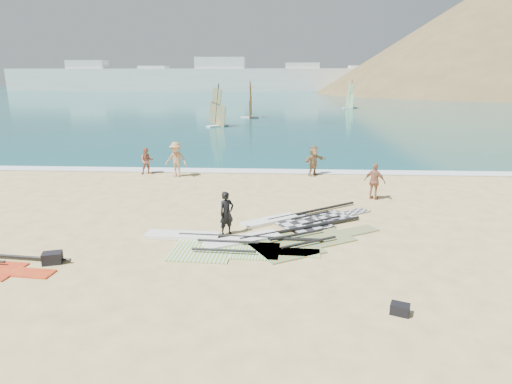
# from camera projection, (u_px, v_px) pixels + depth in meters

# --- Properties ---
(ground) EXTENTS (300.00, 300.00, 0.00)m
(ground) POSITION_uv_depth(u_px,v_px,m) (215.00, 254.00, 13.87)
(ground) COLOR #E5CD86
(ground) RESTS_ON ground
(sea) EXTENTS (300.00, 240.00, 0.06)m
(sea) POSITION_uv_depth(u_px,v_px,m) (274.00, 93.00, 141.02)
(sea) COLOR #0B3D4F
(sea) RESTS_ON ground
(surf_line) EXTENTS (300.00, 1.20, 0.04)m
(surf_line) POSITION_uv_depth(u_px,v_px,m) (245.00, 172.00, 25.72)
(surf_line) COLOR white
(surf_line) RESTS_ON ground
(far_town) EXTENTS (160.00, 8.00, 12.00)m
(far_town) POSITION_uv_depth(u_px,v_px,m) (232.00, 79.00, 158.00)
(far_town) COLOR white
(far_town) RESTS_ON ground
(rig_grey) EXTENTS (5.39, 4.14, 0.20)m
(rig_grey) POSITION_uv_depth(u_px,v_px,m) (300.00, 219.00, 17.01)
(rig_grey) COLOR #252527
(rig_grey) RESTS_ON ground
(rig_green) EXTENTS (6.29, 2.64, 0.20)m
(rig_green) POSITION_uv_depth(u_px,v_px,m) (214.00, 243.00, 14.63)
(rig_green) COLOR #6CB121
(rig_green) RESTS_ON ground
(rig_orange) EXTENTS (6.36, 4.47, 0.21)m
(rig_orange) POSITION_uv_depth(u_px,v_px,m) (283.00, 239.00, 14.97)
(rig_orange) COLOR orange
(rig_orange) RESTS_ON ground
(gear_bag_near) EXTENTS (0.66, 0.56, 0.36)m
(gear_bag_near) POSITION_uv_depth(u_px,v_px,m) (52.00, 258.00, 13.10)
(gear_bag_near) COLOR black
(gear_bag_near) RESTS_ON ground
(gear_bag_far) EXTENTS (0.53, 0.45, 0.27)m
(gear_bag_far) POSITION_uv_depth(u_px,v_px,m) (400.00, 309.00, 10.32)
(gear_bag_far) COLOR black
(gear_bag_far) RESTS_ON ground
(person_wetsuit) EXTENTS (0.70, 0.67, 1.60)m
(person_wetsuit) POSITION_uv_depth(u_px,v_px,m) (227.00, 213.00, 15.34)
(person_wetsuit) COLOR black
(person_wetsuit) RESTS_ON ground
(beachgoer_left) EXTENTS (0.90, 0.79, 1.56)m
(beachgoer_left) POSITION_uv_depth(u_px,v_px,m) (147.00, 161.00, 24.84)
(beachgoer_left) COLOR #A25F4A
(beachgoer_left) RESTS_ON ground
(beachgoer_mid) EXTENTS (1.40, 0.95, 2.00)m
(beachgoer_mid) POSITION_uv_depth(u_px,v_px,m) (176.00, 160.00, 24.13)
(beachgoer_mid) COLOR #AF7C55
(beachgoer_mid) RESTS_ON ground
(beachgoer_back) EXTENTS (1.06, 0.91, 1.71)m
(beachgoer_back) POSITION_uv_depth(u_px,v_px,m) (375.00, 181.00, 19.74)
(beachgoer_back) COLOR #A3684C
(beachgoer_back) RESTS_ON ground
(beachgoer_right) EXTENTS (1.55, 1.43, 1.73)m
(beachgoer_right) POSITION_uv_depth(u_px,v_px,m) (314.00, 161.00, 24.51)
(beachgoer_right) COLOR #987753
(beachgoer_right) RESTS_ON ground
(windsurfer_left) EXTENTS (2.41, 2.40, 4.81)m
(windsurfer_left) POSITION_uv_depth(u_px,v_px,m) (217.00, 114.00, 47.78)
(windsurfer_left) COLOR white
(windsurfer_left) RESTS_ON ground
(windsurfer_centre) EXTENTS (2.74, 3.31, 4.94)m
(windsurfer_centre) POSITION_uv_depth(u_px,v_px,m) (251.00, 108.00, 57.53)
(windsurfer_centre) COLOR white
(windsurfer_centre) RESTS_ON ground
(windsurfer_right) EXTENTS (2.76, 3.12, 4.85)m
(windsurfer_right) POSITION_uv_depth(u_px,v_px,m) (350.00, 100.00, 74.91)
(windsurfer_right) COLOR white
(windsurfer_right) RESTS_ON ground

